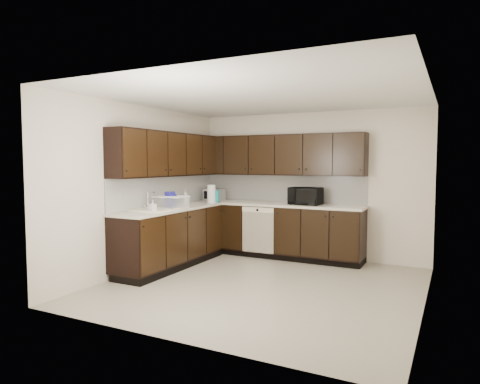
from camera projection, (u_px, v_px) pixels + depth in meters
The scene contains 20 objects.
floor at pixel (262, 285), 5.71m from camera, with size 4.00×4.00×0.00m, color #A49C88.
ceiling at pixel (262, 96), 5.54m from camera, with size 4.00×4.00×0.00m, color white.
wall_back at pixel (309, 185), 7.41m from camera, with size 4.00×0.02×2.50m, color beige.
wall_left at pixel (142, 188), 6.53m from camera, with size 0.02×4.00×2.50m, color beige.
wall_right at pixel (428, 198), 4.72m from camera, with size 0.02×4.00×2.50m, color beige.
wall_front at pixel (172, 206), 3.85m from camera, with size 4.00×0.02×2.50m, color beige.
lower_cabinets at pixel (234, 236), 7.12m from camera, with size 3.00×2.80×0.90m.
countertop at pixel (233, 206), 7.09m from camera, with size 3.03×2.83×0.04m.
backsplash at pixel (228, 189), 7.35m from camera, with size 3.00×2.80×0.48m.
upper_cabinets at pixel (231, 155), 7.16m from camera, with size 3.00×2.80×0.70m.
dishwasher at pixel (258, 227), 7.24m from camera, with size 0.58×0.04×0.78m.
sink at pixel (159, 213), 6.40m from camera, with size 0.54×0.82×0.42m.
microwave at pixel (305, 196), 7.10m from camera, with size 0.52×0.35×0.29m, color black.
soap_bottle_a at pixel (153, 206), 6.03m from camera, with size 0.08×0.08×0.17m, color gray.
soap_bottle_b at pixel (185, 196), 7.35m from camera, with size 0.09×0.10×0.25m, color gray.
toaster_oven at pixel (214, 195), 7.90m from camera, with size 0.34×0.26×0.22m, color #B3B3B6.
storage_bin at pixel (171, 202), 6.57m from camera, with size 0.46×0.34×0.18m, color white.
blue_pitcher at pixel (170, 200), 6.61m from camera, with size 0.17×0.17×0.25m, color #151099.
teal_tumbler at pixel (216, 196), 7.51m from camera, with size 0.09×0.09×0.21m, color #0D9499.
paper_towel_roll at pixel (211, 194), 7.44m from camera, with size 0.14×0.14×0.31m, color white.
Camera 1 is at (2.28, -5.14, 1.65)m, focal length 32.00 mm.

